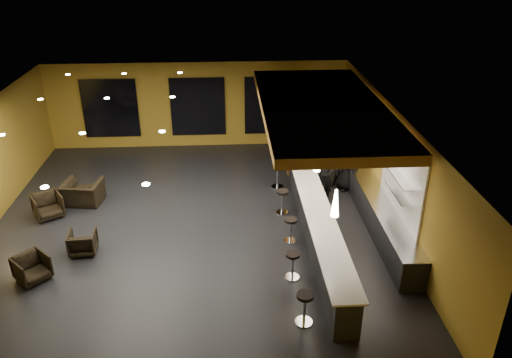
{
  "coord_description": "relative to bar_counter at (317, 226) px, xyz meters",
  "views": [
    {
      "loc": [
        1.17,
        -13.08,
        8.01
      ],
      "look_at": [
        2.0,
        0.5,
        1.3
      ],
      "focal_mm": 35.0,
      "sensor_mm": 36.0,
      "label": 1
    }
  ],
  "objects": [
    {
      "name": "wall_shelf_upper",
      "position": [
        2.17,
        -0.2,
        1.55
      ],
      "size": [
        0.3,
        1.5,
        0.03
      ],
      "primitive_type": "cube",
      "color": "silver",
      "rests_on": "wall_right"
    },
    {
      "name": "staff_b",
      "position": [
        1.49,
        3.28,
        0.34
      ],
      "size": [
        0.92,
        0.77,
        1.69
      ],
      "primitive_type": "imported",
      "rotation": [
        0.0,
        0.0,
        -0.18
      ],
      "color": "black",
      "rests_on": "floor"
    },
    {
      "name": "column",
      "position": [
        0.0,
        4.6,
        1.25
      ],
      "size": [
        0.6,
        0.6,
        3.5
      ],
      "primitive_type": "cube",
      "color": "brown",
      "rests_on": "floor"
    },
    {
      "name": "wall_right",
      "position": [
        2.4,
        1.0,
        1.25
      ],
      "size": [
        0.1,
        13.0,
        3.5
      ],
      "primitive_type": "cube",
      "color": "olive",
      "rests_on": "floor"
    },
    {
      "name": "tile_backsplash",
      "position": [
        2.31,
        0.0,
        1.5
      ],
      "size": [
        0.06,
        3.2,
        2.4
      ],
      "primitive_type": "cube",
      "color": "white",
      "rests_on": "wall_right"
    },
    {
      "name": "wall_shelf_lower",
      "position": [
        2.17,
        -0.2,
        1.1
      ],
      "size": [
        0.3,
        1.5,
        0.03
      ],
      "primitive_type": "cube",
      "color": "silver",
      "rests_on": "wall_right"
    },
    {
      "name": "bar_stool_3",
      "position": [
        -0.81,
        1.65,
        0.01
      ],
      "size": [
        0.4,
        0.4,
        0.79
      ],
      "rotation": [
        0.0,
        0.0,
        -0.15
      ],
      "color": "silver",
      "rests_on": "floor"
    },
    {
      "name": "armchair_c",
      "position": [
        -8.14,
        1.86,
        -0.12
      ],
      "size": [
        1.14,
        1.15,
        0.76
      ],
      "primitive_type": "imported",
      "rotation": [
        0.0,
        0.0,
        0.56
      ],
      "color": "black",
      "rests_on": "floor"
    },
    {
      "name": "pendant_1",
      "position": [
        0.0,
        0.5,
        1.85
      ],
      "size": [
        0.2,
        0.2,
        0.7
      ],
      "primitive_type": "cone",
      "color": "white",
      "rests_on": "wood_soffit"
    },
    {
      "name": "armchair_b",
      "position": [
        -6.57,
        -0.2,
        -0.17
      ],
      "size": [
        0.75,
        0.77,
        0.67
      ],
      "primitive_type": "imported",
      "rotation": [
        0.0,
        0.0,
        3.2
      ],
      "color": "black",
      "rests_on": "floor"
    },
    {
      "name": "bar_top",
      "position": [
        0.0,
        0.0,
        0.52
      ],
      "size": [
        0.78,
        8.1,
        0.05
      ],
      "primitive_type": "cube",
      "color": "white",
      "rests_on": "bar_counter"
    },
    {
      "name": "prep_top",
      "position": [
        2.0,
        0.5,
        0.39
      ],
      "size": [
        0.72,
        6.0,
        0.03
      ],
      "primitive_type": "cube",
      "color": "silver",
      "rests_on": "prep_counter"
    },
    {
      "name": "staff_a",
      "position": [
        0.65,
        2.39,
        0.4
      ],
      "size": [
        0.7,
        0.49,
        1.8
      ],
      "primitive_type": "imported",
      "rotation": [
        0.0,
        0.0,
        -0.1
      ],
      "color": "black",
      "rests_on": "floor"
    },
    {
      "name": "bar_stool_0",
      "position": [
        -0.85,
        -3.36,
        0.02
      ],
      "size": [
        0.41,
        0.41,
        0.81
      ],
      "rotation": [
        0.0,
        0.0,
        0.1
      ],
      "color": "silver",
      "rests_on": "floor"
    },
    {
      "name": "window_left",
      "position": [
        -7.15,
        7.44,
        1.2
      ],
      "size": [
        2.2,
        0.06,
        2.4
      ],
      "primitive_type": "cube",
      "color": "black",
      "rests_on": "wall_back"
    },
    {
      "name": "floor",
      "position": [
        -3.65,
        1.0,
        -0.55
      ],
      "size": [
        12.0,
        13.0,
        0.1
      ],
      "primitive_type": "cube",
      "color": "black",
      "rests_on": "ground"
    },
    {
      "name": "wall_front",
      "position": [
        -3.65,
        -5.55,
        1.25
      ],
      "size": [
        12.0,
        0.1,
        3.5
      ],
      "primitive_type": "cube",
      "color": "olive",
      "rests_on": "floor"
    },
    {
      "name": "bar_stool_1",
      "position": [
        -0.91,
        -1.69,
        -0.02
      ],
      "size": [
        0.38,
        0.38,
        0.75
      ],
      "rotation": [
        0.0,
        0.0,
        -0.21
      ],
      "color": "silver",
      "rests_on": "floor"
    },
    {
      "name": "wood_soffit",
      "position": [
        0.35,
        2.0,
        2.86
      ],
      "size": [
        3.6,
        8.0,
        0.28
      ],
      "primitive_type": "cube",
      "color": "#B57E35",
      "rests_on": "ceiling"
    },
    {
      "name": "window_right",
      "position": [
        -0.65,
        7.44,
        1.2
      ],
      "size": [
        2.2,
        0.06,
        2.4
      ],
      "primitive_type": "cube",
      "color": "black",
      "rests_on": "wall_back"
    },
    {
      "name": "wall_back",
      "position": [
        -3.65,
        7.55,
        1.25
      ],
      "size": [
        12.0,
        0.1,
        3.5
      ],
      "primitive_type": "cube",
      "color": "olive",
      "rests_on": "floor"
    },
    {
      "name": "ceiling",
      "position": [
        -3.65,
        1.0,
        3.05
      ],
      "size": [
        12.0,
        13.0,
        0.1
      ],
      "primitive_type": "cube",
      "color": "black"
    },
    {
      "name": "pendant_2",
      "position": [
        0.0,
        3.0,
        1.85
      ],
      "size": [
        0.2,
        0.2,
        0.7
      ],
      "primitive_type": "cone",
      "color": "white",
      "rests_on": "wood_soffit"
    },
    {
      "name": "armchair_d",
      "position": [
        -7.27,
        2.68,
        -0.11
      ],
      "size": [
        1.34,
        1.21,
        0.78
      ],
      "primitive_type": "imported",
      "rotation": [
        0.0,
        0.0,
        3.0
      ],
      "color": "black",
      "rests_on": "floor"
    },
    {
      "name": "bar_stool_2",
      "position": [
        -0.75,
        0.02,
        -0.03
      ],
      "size": [
        0.37,
        0.37,
        0.74
      ],
      "rotation": [
        0.0,
        0.0,
        -0.26
      ],
      "color": "silver",
      "rests_on": "floor"
    },
    {
      "name": "bar_stool_4",
      "position": [
        -0.78,
        3.45,
        0.05
      ],
      "size": [
        0.43,
        0.43,
        0.85
      ],
      "rotation": [
        0.0,
        0.0,
        -0.07
      ],
      "color": "silver",
      "rests_on": "floor"
    },
    {
      "name": "pendant_0",
      "position": [
        0.0,
        -2.0,
        1.85
      ],
      "size": [
        0.2,
        0.2,
        0.7
      ],
      "primitive_type": "cone",
      "color": "white",
      "rests_on": "wood_soffit"
    },
    {
      "name": "window_center",
      "position": [
        -3.65,
        7.44,
        1.2
      ],
      "size": [
        2.2,
        0.06,
        2.4
      ],
      "primitive_type": "cube",
      "color": "black",
      "rests_on": "wall_back"
    },
    {
      "name": "prep_counter",
      "position": [
        2.0,
        0.5,
        -0.07
      ],
      "size": [
        0.7,
        6.0,
        0.86
      ],
      "primitive_type": "cube",
      "color": "black",
      "rests_on": "floor"
    },
    {
      "name": "armchair_a",
      "position": [
        -7.56,
        -1.36,
        -0.15
      ],
      "size": [
        1.08,
        1.08,
        0.7
      ],
      "primitive_type": "imported",
      "rotation": [
        0.0,
        0.0,
        0.8
      ],
      "color": "black",
      "rests_on": "floor"
    },
    {
      "name": "staff_c",
      "position": [
        1.6,
        3.16,
        0.43
      ],
      "size": [
        0.98,
        0.7,
        1.86
      ],
      "primitive_type": "imported",
      "rotation": [
        0.0,
        0.0,
        0.13
      ],
      "color": "black",
      "rests_on": "floor"
    },
    {
      "name": "bar_counter",
      "position": [
        0.0,
        0.0,
        0.0
      ],
      "size": [
        0.6,
        8.0,
        1.0
      ],
      "primitive_type": "cube",
      "color": "black",
      "rests_on": "floor"
    }
  ]
}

